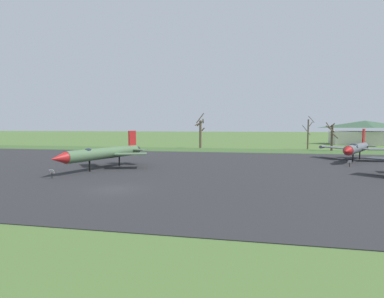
{
  "coord_description": "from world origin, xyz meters",
  "views": [
    {
      "loc": [
        11.97,
        -24.71,
        5.63
      ],
      "look_at": [
        3.98,
        15.43,
        2.57
      ],
      "focal_mm": 28.3,
      "sensor_mm": 36.0,
      "label": 1
    }
  ],
  "objects_px": {
    "info_placard_front_left": "(52,173)",
    "jet_fighter_front_right": "(357,148)",
    "jet_fighter_front_left": "(103,153)",
    "visitor_building": "(365,133)",
    "info_placard_front_right": "(350,163)"
  },
  "relations": [
    {
      "from": "info_placard_front_left",
      "to": "jet_fighter_front_right",
      "type": "bearing_deg",
      "value": 33.02
    },
    {
      "from": "jet_fighter_front_left",
      "to": "visitor_building",
      "type": "height_order",
      "value": "visitor_building"
    },
    {
      "from": "jet_fighter_front_left",
      "to": "jet_fighter_front_right",
      "type": "bearing_deg",
      "value": 25.19
    },
    {
      "from": "info_placard_front_right",
      "to": "visitor_building",
      "type": "distance_m",
      "value": 62.84
    },
    {
      "from": "jet_fighter_front_left",
      "to": "info_placard_front_right",
      "type": "distance_m",
      "value": 33.53
    },
    {
      "from": "jet_fighter_front_right",
      "to": "info_placard_front_right",
      "type": "height_order",
      "value": "jet_fighter_front_right"
    },
    {
      "from": "jet_fighter_front_right",
      "to": "info_placard_front_left",
      "type": "bearing_deg",
      "value": -146.98
    },
    {
      "from": "info_placard_front_right",
      "to": "visitor_building",
      "type": "xyz_separation_m",
      "value": [
        21.46,
        58.98,
        3.1
      ]
    },
    {
      "from": "info_placard_front_left",
      "to": "jet_fighter_front_right",
      "type": "relative_size",
      "value": 0.07
    },
    {
      "from": "jet_fighter_front_left",
      "to": "jet_fighter_front_right",
      "type": "distance_m",
      "value": 39.45
    },
    {
      "from": "visitor_building",
      "to": "info_placard_front_right",
      "type": "bearing_deg",
      "value": -110.0
    },
    {
      "from": "info_placard_front_left",
      "to": "jet_fighter_front_right",
      "type": "xyz_separation_m",
      "value": [
        37.71,
        24.5,
        1.51
      ]
    },
    {
      "from": "jet_fighter_front_left",
      "to": "info_placard_front_right",
      "type": "bearing_deg",
      "value": 15.04
    },
    {
      "from": "info_placard_front_left",
      "to": "visitor_building",
      "type": "bearing_deg",
      "value": 53.48
    },
    {
      "from": "jet_fighter_front_right",
      "to": "info_placard_front_right",
      "type": "distance_m",
      "value": 8.9
    }
  ]
}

